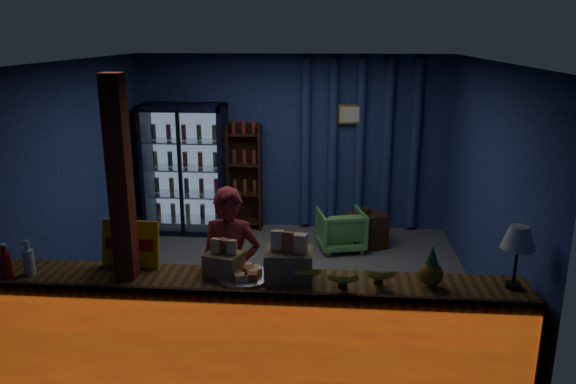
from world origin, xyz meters
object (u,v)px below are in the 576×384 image
at_px(pastry_tray, 243,275).
at_px(table_lamp, 518,240).
at_px(shopkeeper, 230,270).
at_px(green_chair, 341,230).

relative_size(pastry_tray, table_lamp, 0.91).
bearing_deg(shopkeeper, table_lamp, -10.94).
distance_m(shopkeeper, pastry_tray, 0.60).
bearing_deg(pastry_tray, shopkeeper, 111.93).
height_order(shopkeeper, table_lamp, shopkeeper).
distance_m(pastry_tray, table_lamp, 2.18).
bearing_deg(pastry_tray, table_lamp, -0.36).
xyz_separation_m(green_chair, table_lamp, (1.31, -3.12, 1.07)).
xyz_separation_m(green_chair, pastry_tray, (-0.84, -3.11, 0.70)).
relative_size(shopkeeper, green_chair, 2.52).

